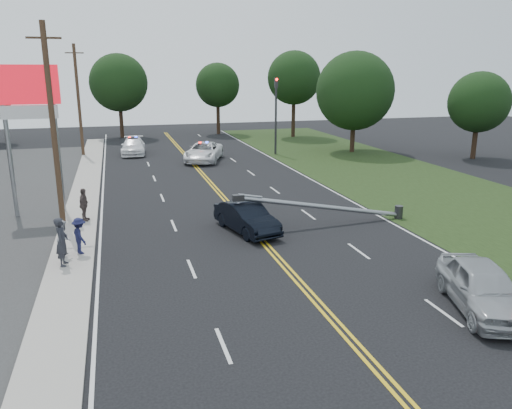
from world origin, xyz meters
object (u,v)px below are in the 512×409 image
object	(u,v)px
utility_pole_far	(79,100)
bystander_b	(64,238)
waiting_sedan	(483,287)
emergency_a	(204,152)
crashed_sedan	(247,218)
utility_pole_mid	(53,125)
pylon_sign	(28,104)
emergency_b	(133,146)
traffic_signal	(276,109)
fallen_streetlight	(332,207)
bystander_a	(62,242)
bystander_c	(80,236)
bystander_d	(84,205)

from	to	relation	value
utility_pole_far	bystander_b	world-z (taller)	utility_pole_far
waiting_sedan	emergency_a	bearing A→B (deg)	114.98
crashed_sedan	utility_pole_mid	bearing A→B (deg)	141.28
pylon_sign	emergency_b	xyz separation A→B (m)	(5.85, 19.66, -5.24)
traffic_signal	emergency_a	world-z (taller)	traffic_signal
traffic_signal	utility_pole_mid	world-z (taller)	utility_pole_mid
fallen_streetlight	bystander_b	bearing A→B (deg)	-174.13
traffic_signal	bystander_b	size ratio (longest dim) A/B	4.56
pylon_sign	waiting_sedan	xyz separation A→B (m)	(15.53, -16.12, -5.19)
bystander_a	utility_pole_mid	bearing A→B (deg)	11.24
bystander_c	bystander_d	xyz separation A→B (m)	(-0.05, 5.01, 0.07)
pylon_sign	crashed_sedan	xyz separation A→B (m)	(10.16, -5.97, -5.28)
waiting_sedan	bystander_a	size ratio (longest dim) A/B	2.37
bystander_a	bystander_d	world-z (taller)	bystander_a
fallen_streetlight	emergency_a	distance (m)	20.46
traffic_signal	bystander_b	distance (m)	29.02
waiting_sedan	bystander_c	size ratio (longest dim) A/B	2.99
waiting_sedan	emergency_a	size ratio (longest dim) A/B	0.81
crashed_sedan	bystander_c	xyz separation A→B (m)	(-7.69, -1.28, 0.19)
emergency_b	bystander_b	world-z (taller)	bystander_b
pylon_sign	traffic_signal	xyz separation A→B (m)	(18.80, 16.00, -1.79)
fallen_streetlight	utility_pole_far	xyz separation A→B (m)	(-13.39, 26.00, 4.17)
traffic_signal	utility_pole_far	size ratio (longest dim) A/B	0.70
emergency_a	utility_pole_mid	bearing A→B (deg)	-101.37
traffic_signal	utility_pole_far	world-z (taller)	utility_pole_far
emergency_b	bystander_b	distance (m)	27.28
utility_pole_mid	utility_pole_far	size ratio (longest dim) A/B	1.00
traffic_signal	bystander_d	distance (m)	24.73
waiting_sedan	emergency_b	xyz separation A→B (m)	(-9.69, 35.78, -0.05)
crashed_sedan	emergency_b	xyz separation A→B (m)	(-4.31, 25.63, 0.04)
crashed_sedan	bystander_b	bearing A→B (deg)	174.64
bystander_b	bystander_c	xyz separation A→B (m)	(0.63, 0.07, 0.02)
bystander_c	pylon_sign	bearing A→B (deg)	-3.62
bystander_c	bystander_d	bearing A→B (deg)	-21.82
waiting_sedan	bystander_b	world-z (taller)	bystander_b
fallen_streetlight	bystander_d	distance (m)	12.83
pylon_sign	bystander_c	size ratio (longest dim) A/B	5.07
emergency_a	bystander_d	bearing A→B (deg)	-98.10
fallen_streetlight	bystander_a	distance (m)	13.04
fallen_streetlight	crashed_sedan	world-z (taller)	fallen_streetlight
pylon_sign	emergency_b	size ratio (longest dim) A/B	1.53
traffic_signal	fallen_streetlight	distance (m)	22.62
utility_pole_mid	waiting_sedan	size ratio (longest dim) A/B	2.12
bystander_d	waiting_sedan	bearing A→B (deg)	-119.62
fallen_streetlight	bystander_d	xyz separation A→B (m)	(-12.27, 3.75, 0.06)
fallen_streetlight	crashed_sedan	xyz separation A→B (m)	(-4.53, 0.03, -0.20)
bystander_b	bystander_d	xyz separation A→B (m)	(0.58, 5.08, 0.09)
pylon_sign	emergency_a	size ratio (longest dim) A/B	1.37
waiting_sedan	utility_pole_mid	bearing A→B (deg)	152.85
traffic_signal	bystander_b	world-z (taller)	traffic_signal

